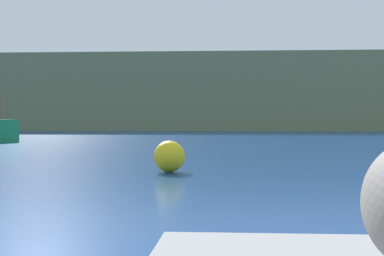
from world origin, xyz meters
The scene contains 2 objects.
hillside_backdrop centered at (0.00, 63.26, 3.88)m, with size 140.00×12.92×7.77m, color #6B7A51.
mooring_buoy centered at (-3.85, 11.80, 0.38)m, with size 0.76×0.76×0.76m, color yellow.
Camera 1 is at (-2.22, -2.95, 1.31)m, focal length 58.03 mm.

